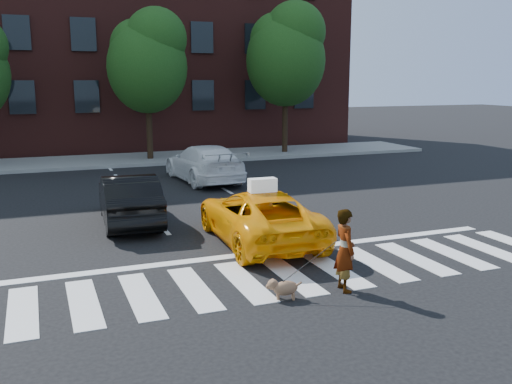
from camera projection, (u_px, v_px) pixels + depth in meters
ground at (291, 275)px, 11.43m from camera, size 120.00×120.00×0.00m
crosswalk at (291, 275)px, 11.43m from camera, size 13.00×2.40×0.01m
stop_line at (261, 253)px, 12.89m from camera, size 12.00×0.30×0.01m
sidewalk_far at (138, 159)px, 27.40m from camera, size 30.00×4.00×0.15m
building at (111, 41)px, 33.09m from camera, size 26.00×10.00×12.00m
tree_mid at (148, 57)px, 26.20m from camera, size 3.69×3.69×7.10m
tree_right at (286, 51)px, 28.62m from camera, size 4.00×4.00×7.70m
taxi at (259, 216)px, 13.70m from camera, size 2.26×4.62×1.26m
black_sedan at (129, 199)px, 15.44m from camera, size 1.66×4.17×1.35m
white_suv at (204, 163)px, 21.80m from camera, size 2.25×4.95×1.40m
woman at (345, 250)px, 10.48m from camera, size 0.43×0.60×1.56m
dog at (283, 287)px, 10.16m from camera, size 0.64×0.40×0.37m
taxi_sign at (262, 185)px, 13.36m from camera, size 0.66×0.30×0.32m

